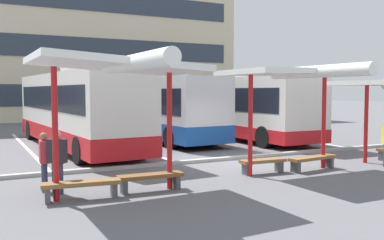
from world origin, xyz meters
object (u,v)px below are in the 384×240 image
bench_0 (81,186)px  bench_3 (313,160)px  waiting_shelter_0 (119,68)px  waiting_shelter_1 (295,75)px  bench_2 (263,163)px  waiting_passenger_1 (44,158)px  coach_bus_0 (75,110)px  waiting_passenger_2 (57,158)px  bench_1 (151,178)px  coach_bus_2 (241,107)px  coach_bus_1 (155,108)px

bench_0 → bench_3: bearing=3.3°
waiting_shelter_0 → waiting_shelter_1: 5.85m
waiting_shelter_1 → bench_2: waiting_shelter_1 is taller
waiting_shelter_1 → waiting_passenger_1: (-7.38, 0.93, -2.22)m
bench_0 → coach_bus_0: bearing=78.6°
bench_2 → waiting_passenger_2: (-6.22, 0.16, 0.58)m
bench_0 → bench_1: same height
bench_3 → coach_bus_2: bearing=70.9°
bench_2 → coach_bus_0: bearing=113.5°
waiting_shelter_0 → waiting_passenger_1: size_ratio=3.24×
bench_0 → bench_1: (1.80, 0.09, -0.00)m
waiting_shelter_1 → bench_2: (-0.90, 0.40, -2.76)m
waiting_shelter_0 → bench_3: bearing=5.0°
waiting_shelter_0 → waiting_shelter_1: size_ratio=1.08×
waiting_passenger_1 → waiting_shelter_1: bearing=-7.2°
bench_1 → bench_2: bearing=8.9°
coach_bus_2 → waiting_passenger_1: bearing=-144.7°
waiting_passenger_1 → waiting_passenger_2: bearing=-55.1°
coach_bus_1 → bench_0: (-6.57, -11.34, -1.32)m
coach_bus_0 → waiting_passenger_2: bearing=-105.0°
coach_bus_1 → waiting_passenger_1: size_ratio=7.37×
coach_bus_0 → bench_0: 9.95m
coach_bus_1 → waiting_shelter_0: size_ratio=2.28×
coach_bus_2 → waiting_shelter_0: bearing=-136.1°
bench_0 → waiting_passenger_2: bearing=114.1°
waiting_passenger_1 → waiting_passenger_2: size_ratio=0.96×
waiting_shelter_0 → waiting_passenger_2: size_ratio=3.11×
coach_bus_2 → bench_0: (-10.70, -9.30, -1.37)m
coach_bus_0 → coach_bus_1: (4.62, 1.69, -0.07)m
coach_bus_1 → waiting_shelter_0: 12.90m
waiting_shelter_0 → bench_1: waiting_shelter_0 is taller
waiting_passenger_1 → waiting_passenger_2: 0.46m
bench_0 → coach_bus_2: bearing=41.0°
coach_bus_1 → bench_2: coach_bus_1 is taller
coach_bus_1 → waiting_passenger_2: (-6.96, -10.46, -0.75)m
waiting_shelter_0 → waiting_passenger_1: (-1.55, 1.40, -2.28)m
waiting_shelter_1 → coach_bus_1: bearing=90.8°
bench_0 → coach_bus_1: bearing=59.9°
coach_bus_0 → waiting_passenger_2: (-2.34, -8.77, -0.81)m
coach_bus_1 → bench_2: size_ratio=7.33×
waiting_shelter_1 → waiting_passenger_1: size_ratio=2.99×
coach_bus_2 → waiting_shelter_1: size_ratio=2.32×
coach_bus_0 → bench_1: size_ratio=7.25×
coach_bus_0 → bench_1: 9.66m
coach_bus_0 → bench_0: coach_bus_0 is taller
bench_2 → coach_bus_2: bearing=60.4°
waiting_shelter_0 → bench_3: (6.73, 0.59, -2.81)m
coach_bus_1 → bench_0: bearing=-120.1°
waiting_passenger_2 → coach_bus_0: bearing=75.0°
coach_bus_2 → waiting_shelter_0: (-9.80, -9.44, 1.44)m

